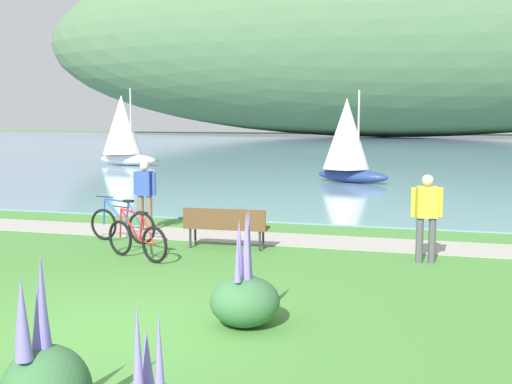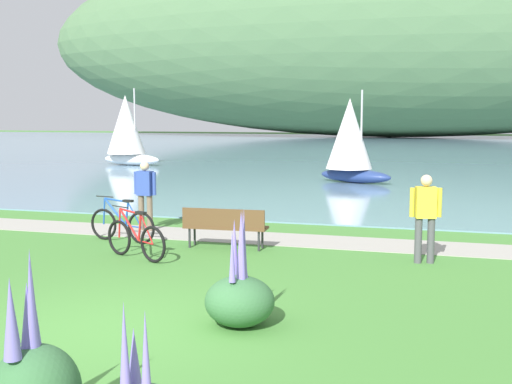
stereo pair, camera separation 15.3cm
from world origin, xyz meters
The scene contains 13 objects.
ground_plane centered at (0.00, 0.00, 0.00)m, with size 200.00×200.00×0.00m, color #478438.
bay_water centered at (0.00, 48.74, 0.02)m, with size 180.00×80.00×0.04m, color #6B8EA8.
distant_hillside centered at (-2.27, 78.43, 13.46)m, with size 98.34×28.00×26.83m, color #4C7047.
shoreline_path centered at (0.00, 6.61, 0.01)m, with size 60.00×1.50×0.01m, color #A39E93.
park_bench_near_camera centered at (-0.19, 5.31, 0.52)m, with size 1.82×0.56×0.88m.
bicycle_leaning_near_bench centered at (-2.65, 5.37, 0.40)m, with size 1.75×0.37×1.01m.
bicycle_beside_path centered at (-1.57, 3.90, 0.40)m, with size 1.64×0.79×1.01m.
person_at_shoreline centered at (-2.76, 6.77, 0.98)m, with size 0.61×0.26×1.71m.
person_on_the_grass centered at (3.94, 5.12, 0.98)m, with size 0.60×0.30×1.71m.
echium_bush_beside_closest centered at (0.84, -2.75, 0.52)m, with size 0.79×0.79×1.71m.
echium_bush_mid_cluster centered at (1.63, 0.63, 0.40)m, with size 0.95×0.95×1.60m.
sailboat_mid_bay centered at (0.55, 19.33, 1.85)m, with size 3.38×2.53×3.85m.
sailboat_toward_hillside centered at (-13.00, 25.34, 2.08)m, with size 3.80×2.49×4.33m.
Camera 1 is at (4.00, -7.27, 2.81)m, focal length 44.29 mm.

